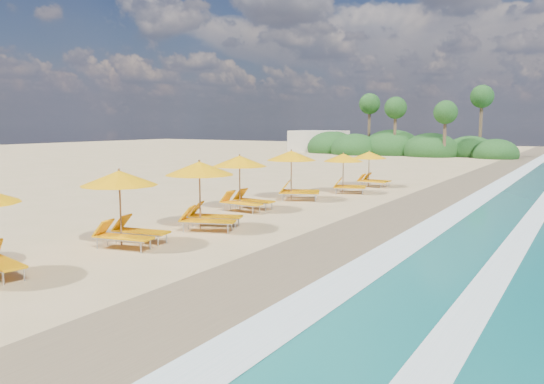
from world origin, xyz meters
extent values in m
plane|color=tan|center=(0.00, 0.00, 0.00)|extent=(160.00, 160.00, 0.00)
cube|color=olive|center=(4.00, 0.00, 0.01)|extent=(4.00, 160.00, 0.01)
cube|color=white|center=(5.50, 0.00, 0.03)|extent=(1.20, 160.00, 0.01)
cube|color=white|center=(8.50, 0.00, 0.02)|extent=(0.80, 160.00, 0.01)
cylinder|color=olive|center=(-2.10, -5.64, 1.16)|extent=(0.06, 0.06, 2.32)
cone|color=#F9A505|center=(-2.10, -5.64, 2.12)|extent=(2.81, 2.81, 0.47)
sphere|color=olive|center=(-2.10, -5.64, 2.38)|extent=(0.08, 0.08, 0.08)
cylinder|color=olive|center=(-1.63, -2.31, 1.21)|extent=(0.06, 0.06, 2.41)
cone|color=#F9A505|center=(-1.63, -2.31, 2.21)|extent=(3.19, 3.19, 0.48)
sphere|color=olive|center=(-1.63, -2.31, 2.48)|extent=(0.09, 0.09, 0.09)
cylinder|color=olive|center=(-2.86, 1.94, 1.18)|extent=(0.06, 0.06, 2.36)
cone|color=#F9A505|center=(-2.86, 1.94, 2.16)|extent=(2.50, 2.50, 0.48)
sphere|color=olive|center=(-2.86, 1.94, 2.43)|extent=(0.08, 0.08, 0.08)
cylinder|color=olive|center=(-2.50, 5.92, 1.21)|extent=(0.06, 0.06, 2.41)
cone|color=#F9A505|center=(-2.50, 5.92, 2.21)|extent=(3.30, 3.30, 0.48)
sphere|color=olive|center=(-2.50, 5.92, 2.48)|extent=(0.09, 0.09, 0.09)
cylinder|color=olive|center=(-1.33, 9.63, 1.06)|extent=(0.05, 0.05, 2.12)
cone|color=#F9A505|center=(-1.33, 9.63, 1.94)|extent=(2.80, 2.80, 0.43)
sphere|color=olive|center=(-1.33, 9.63, 2.18)|extent=(0.08, 0.08, 0.08)
cylinder|color=olive|center=(-1.26, 13.30, 1.04)|extent=(0.05, 0.05, 2.07)
cone|color=#F9A505|center=(-1.26, 13.30, 1.89)|extent=(2.21, 2.21, 0.42)
sphere|color=olive|center=(-1.26, 13.30, 2.13)|extent=(0.07, 0.07, 0.07)
ellipsoid|color=#163D14|center=(-6.00, 45.00, 0.62)|extent=(6.40, 6.40, 4.16)
ellipsoid|color=#163D14|center=(-11.00, 46.00, 0.70)|extent=(7.20, 7.20, 4.68)
ellipsoid|color=#163D14|center=(-15.00, 44.00, 0.58)|extent=(6.00, 6.00, 3.90)
ellipsoid|color=#163D14|center=(-2.00, 47.00, 0.55)|extent=(5.60, 5.60, 3.64)
ellipsoid|color=#163D14|center=(-19.00, 46.00, 0.64)|extent=(6.60, 6.60, 4.29)
ellipsoid|color=#163D14|center=(1.00, 45.00, 0.49)|extent=(5.00, 5.00, 3.25)
cylinder|color=brown|center=(-4.00, 43.00, 2.50)|extent=(0.36, 0.36, 5.00)
sphere|color=#163D14|center=(-4.00, 43.00, 5.00)|extent=(2.60, 2.60, 2.60)
cylinder|color=brown|center=(-10.00, 44.00, 2.80)|extent=(0.36, 0.36, 5.60)
sphere|color=#163D14|center=(-10.00, 44.00, 5.60)|extent=(2.60, 2.60, 2.60)
cylinder|color=brown|center=(-14.00, 46.00, 3.10)|extent=(0.36, 0.36, 6.20)
sphere|color=#163D14|center=(-14.00, 46.00, 6.20)|extent=(2.60, 2.60, 2.60)
cylinder|color=brown|center=(-1.00, 47.00, 3.40)|extent=(0.36, 0.36, 6.80)
sphere|color=#163D14|center=(-1.00, 47.00, 6.80)|extent=(2.60, 2.60, 2.60)
cube|color=beige|center=(-22.00, 48.00, 1.40)|extent=(7.00, 5.00, 2.80)
camera|label=1|loc=(10.47, -17.05, 3.81)|focal=34.97mm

